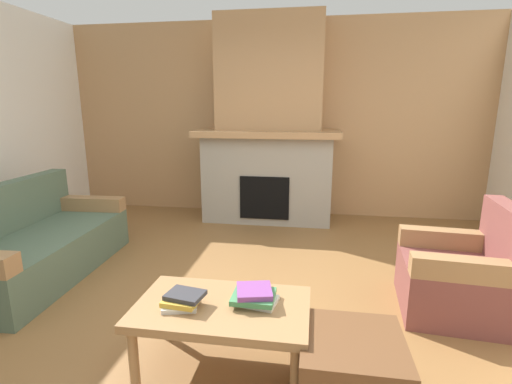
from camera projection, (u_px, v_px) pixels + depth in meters
ground at (223, 319)px, 2.78m from camera, size 9.00×9.00×0.00m
wall_back_wood_panel at (272, 120)px, 5.36m from camera, size 6.00×0.12×2.70m
fireplace at (269, 135)px, 5.04m from camera, size 1.90×0.82×2.70m
couch at (35, 246)px, 3.45m from camera, size 0.93×1.84×0.85m
armchair at (462, 276)px, 2.82m from camera, size 0.82×0.82×0.85m
coffee_table at (222, 313)px, 2.16m from camera, size 1.00×0.60×0.43m
ottoman at (351, 373)px, 1.92m from camera, size 0.52×0.52×0.40m
book_stack_near_edge at (182, 300)px, 2.11m from camera, size 0.25×0.21×0.08m
book_stack_center at (254, 296)px, 2.16m from camera, size 0.28×0.24×0.09m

